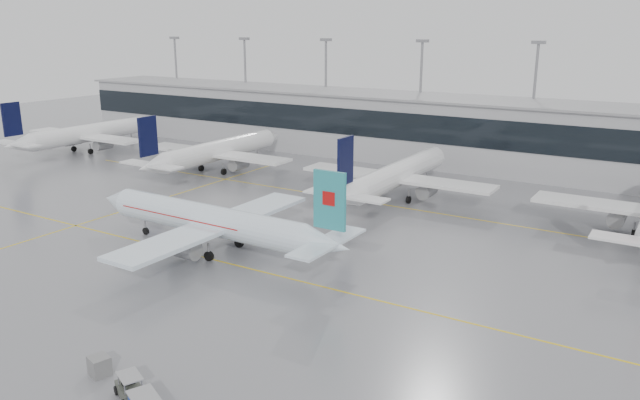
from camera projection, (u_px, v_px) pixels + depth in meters
The scene contains 14 objects.
ground at pixel (261, 271), 65.94m from camera, with size 320.00×320.00×0.00m, color gray.
taxi_line_main at pixel (261, 271), 65.94m from camera, with size 120.00×0.25×0.01m, color yellow.
taxi_line_north at pixel (385, 205), 90.55m from camera, with size 120.00×0.25×0.01m, color yellow.
taxi_line_cross at pixel (160, 199), 93.40m from camera, with size 0.25×60.00×0.01m, color yellow.
terminal at pixel (462, 133), 115.19m from camera, with size 180.00×15.00×12.00m, color #A5A5A9.
terminal_glass at pixel (448, 131), 108.59m from camera, with size 180.00×0.20×5.00m, color black.
terminal_roof at pixel (464, 99), 113.53m from camera, with size 182.00×16.00×0.40m, color gray.
light_masts at pixel (475, 90), 118.14m from camera, with size 156.40×1.00×22.60m.
air_canada_jet at pixel (215, 222), 70.71m from camera, with size 36.30×28.94×11.41m.
parked_jet_a at pixel (85, 134), 127.93m from camera, with size 29.64×36.96×11.72m.
parked_jet_b at pixel (216, 151), 110.26m from camera, with size 29.64×36.96×11.72m.
parked_jet_c at pixel (396, 175), 92.58m from camera, with size 29.64×36.96×11.72m.
baggage_tug at pixel (130, 389), 43.30m from camera, with size 3.85×2.53×1.87m.
gse_unit at pixel (100, 366), 46.18m from camera, with size 1.47×1.36×1.47m, color slate.
Camera 1 is at (37.60, -49.07, 24.99)m, focal length 35.00 mm.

